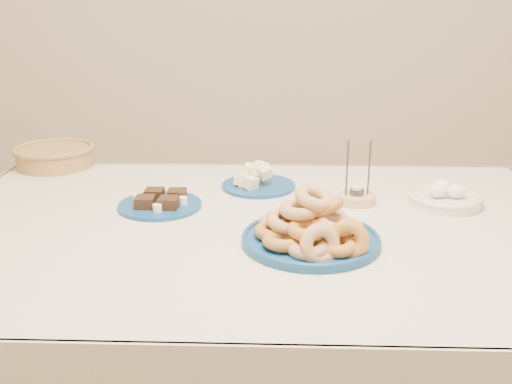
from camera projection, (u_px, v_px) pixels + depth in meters
dining_table at (257, 260)px, 1.50m from camera, size 1.71×1.11×0.75m
donut_platter at (312, 231)px, 1.32m from camera, size 0.40×0.40×0.15m
melon_plate at (257, 179)px, 1.73m from camera, size 0.28×0.28×0.08m
brownie_plate at (160, 203)px, 1.57m from camera, size 0.25×0.25×0.04m
wicker_basket at (55, 155)px, 1.96m from camera, size 0.33×0.33×0.07m
candle_holder at (356, 197)px, 1.60m from camera, size 0.12×0.12×0.18m
egg_bowl at (445, 198)px, 1.59m from camera, size 0.24×0.24×0.07m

